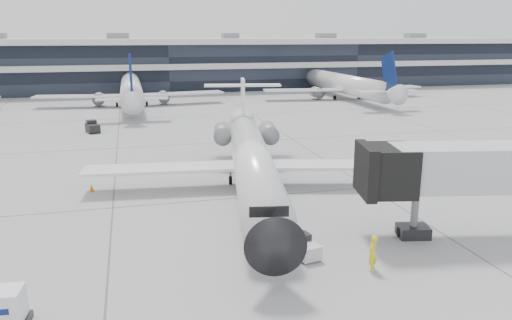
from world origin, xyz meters
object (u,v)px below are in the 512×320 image
object	(u,v)px
ramp_worker	(372,253)
baggage_tug	(304,247)
regional_jet	(251,157)
cargo_uld	(1,309)

from	to	relation	value
ramp_worker	baggage_tug	xyz separation A→B (m)	(-2.86, 2.47, -0.43)
regional_jet	ramp_worker	bearing A→B (deg)	-70.22
ramp_worker	cargo_uld	distance (m)	17.56
baggage_tug	cargo_uld	bearing A→B (deg)	-178.39
regional_jet	ramp_worker	distance (m)	15.88
baggage_tug	ramp_worker	bearing A→B (deg)	-52.30
ramp_worker	regional_jet	bearing A→B (deg)	-124.70
ramp_worker	cargo_uld	xyz separation A→B (m)	(-17.53, -0.94, -0.14)
regional_jet	ramp_worker	xyz separation A→B (m)	(2.68, -15.57, -1.63)
regional_jet	cargo_uld	world-z (taller)	regional_jet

